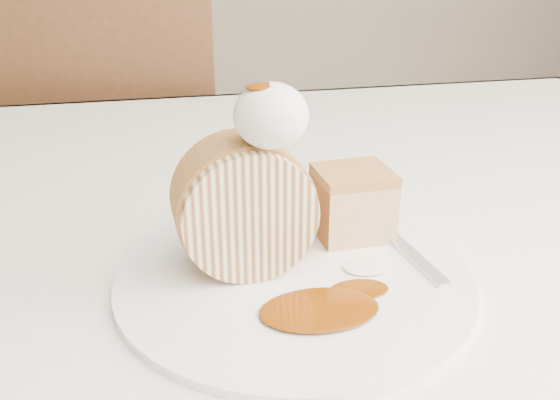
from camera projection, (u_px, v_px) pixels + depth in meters
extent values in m
cube|color=silver|center=(223.00, 220.00, 0.67)|extent=(1.40, 0.90, 0.04)
cube|color=silver|center=(195.00, 173.00, 1.11)|extent=(1.40, 0.01, 0.28)
cylinder|color=brown|center=(511.00, 280.00, 1.27)|extent=(0.06, 0.06, 0.71)
cube|color=brown|center=(116.00, 180.00, 1.41)|extent=(0.53, 0.53, 0.05)
cube|color=brown|center=(80.00, 83.00, 1.10)|extent=(0.48, 0.10, 0.50)
cylinder|color=brown|center=(213.00, 235.00, 1.71)|extent=(0.04, 0.04, 0.47)
cylinder|color=brown|center=(61.00, 241.00, 1.68)|extent=(0.04, 0.04, 0.47)
cylinder|color=brown|center=(210.00, 322.00, 1.34)|extent=(0.04, 0.04, 0.47)
cylinder|color=brown|center=(15.00, 331.00, 1.31)|extent=(0.04, 0.04, 0.47)
cylinder|color=brown|center=(550.00, 346.00, 1.34)|extent=(0.03, 0.03, 0.37)
cylinder|color=white|center=(294.00, 278.00, 0.51)|extent=(0.31, 0.31, 0.01)
cylinder|color=#FFEDB1|center=(245.00, 207.00, 0.50)|extent=(0.11, 0.07, 0.11)
cube|color=#BE7C48|center=(352.00, 207.00, 0.57)|extent=(0.07, 0.06, 0.05)
ellipsoid|color=white|center=(271.00, 116.00, 0.46)|extent=(0.06, 0.06, 0.05)
ellipsoid|color=#652B04|center=(264.00, 78.00, 0.45)|extent=(0.03, 0.02, 0.01)
cube|color=silver|center=(406.00, 249.00, 0.55)|extent=(0.04, 0.18, 0.00)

